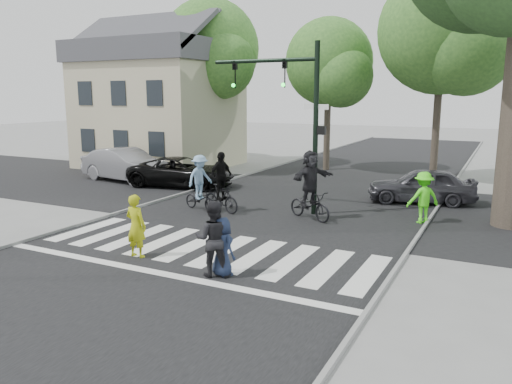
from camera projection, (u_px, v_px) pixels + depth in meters
The scene contains 22 objects.
ground at pixel (187, 259), 12.99m from camera, with size 120.00×120.00×0.00m, color gray.
road_stem at pixel (269, 217), 17.37m from camera, with size 10.00×70.00×0.01m, color black.
road_cross at pixel (301, 201), 20.00m from camera, with size 70.00×10.00×0.01m, color black.
curb_left at pixel (153, 202), 19.60m from camera, with size 0.10×70.00×0.10m, color gray.
curb_right at pixel (419, 234), 15.12m from camera, with size 0.10×70.00×0.10m, color gray.
crosswalk at pixel (201, 252), 13.57m from camera, with size 10.00×3.85×0.01m.
traffic_signal at pixel (293, 104), 17.52m from camera, with size 4.45×0.29×6.00m.
bg_tree_0 at pixel (150, 64), 31.93m from camera, with size 5.46×5.20×8.97m.
bg_tree_1 at pixel (212, 52), 29.14m from camera, with size 6.09×5.80×9.80m.
bg_tree_2 at pixel (332, 66), 27.22m from camera, with size 5.04×4.80×8.40m.
bg_tree_3 at pixel (449, 35), 23.12m from camera, with size 6.30×6.00×10.20m.
house at pixel (160, 102), 29.61m from camera, with size 8.40×8.10×8.82m.
pedestrian_woman at pixel (136, 226), 12.99m from camera, with size 0.61×0.40×1.68m, color #B0B914.
pedestrian_child at pixel (223, 247), 11.65m from camera, with size 0.69×0.45×1.42m, color #19233C.
pedestrian_adult at pixel (213, 239), 11.62m from camera, with size 0.88×0.68×1.81m, color black.
cyclist_left at pixel (200, 187), 18.33m from camera, with size 1.71×1.18×2.05m.
cyclist_mid at pixel (221, 188), 18.02m from camera, with size 1.76×1.11×2.21m.
cyclist_right at pixel (310, 189), 16.94m from camera, with size 1.98×1.82×2.38m.
car_suv at pixel (182, 172), 23.16m from camera, with size 2.27×4.93×1.37m, color black.
car_silver at pixel (126, 165), 24.63m from camera, with size 1.72×4.94×1.63m, color gray.
car_grey at pixel (421, 185), 19.65m from camera, with size 1.65×4.09×1.39m, color #38373E.
bystander_hivis at pixel (423, 198), 16.48m from camera, with size 1.11×0.64×1.72m, color #4FFF1D.
Camera 1 is at (7.23, -10.26, 4.19)m, focal length 35.00 mm.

